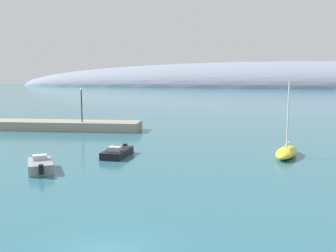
{
  "coord_description": "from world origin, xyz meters",
  "views": [
    {
      "loc": [
        6.33,
        -13.58,
        7.77
      ],
      "look_at": [
        -3.75,
        26.09,
        2.21
      ],
      "focal_mm": 39.63,
      "sensor_mm": 36.0,
      "label": 1
    }
  ],
  "objects": [
    {
      "name": "motorboat_black_foreground",
      "position": [
        -7.13,
        19.35,
        0.38
      ],
      "size": [
        2.08,
        4.7,
        1.08
      ],
      "rotation": [
        0.0,
        0.0,
        4.74
      ],
      "color": "black",
      "rests_on": "water"
    },
    {
      "name": "distant_ridge",
      "position": [
        17.25,
        253.66,
        0.0
      ],
      "size": [
        397.31,
        81.08,
        34.84
      ],
      "primitive_type": "ellipsoid",
      "color": "gray",
      "rests_on": "ground"
    },
    {
      "name": "breakwater_rocks",
      "position": [
        -23.66,
        33.87,
        0.64
      ],
      "size": [
        27.18,
        7.85,
        1.27
      ],
      "primitive_type": "cube",
      "rotation": [
        0.0,
        0.0,
        0.14
      ],
      "color": "gray",
      "rests_on": "ground"
    },
    {
      "name": "motorboat_grey_alongside_breakwater",
      "position": [
        -11.17,
        12.62,
        0.46
      ],
      "size": [
        3.66,
        4.09,
        1.23
      ],
      "rotation": [
        0.0,
        0.0,
        2.19
      ],
      "color": "gray",
      "rests_on": "water"
    },
    {
      "name": "harbor_lamp_post",
      "position": [
        -18.24,
        33.77,
        4.2
      ],
      "size": [
        0.36,
        0.36,
        4.82
      ],
      "color": "black",
      "rests_on": "breakwater_rocks"
    },
    {
      "name": "sailboat_yellow_near_shore",
      "position": [
        8.77,
        23.18,
        0.49
      ],
      "size": [
        2.95,
        6.05,
        7.27
      ],
      "rotation": [
        0.0,
        0.0,
        4.49
      ],
      "color": "yellow",
      "rests_on": "water"
    }
  ]
}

